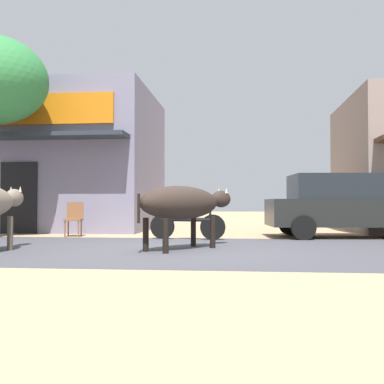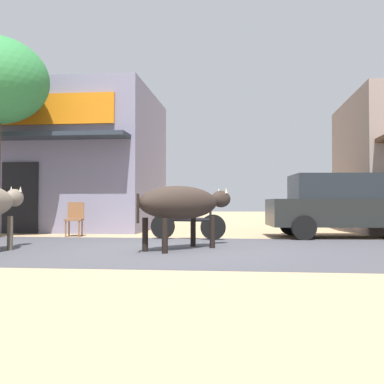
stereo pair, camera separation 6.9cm
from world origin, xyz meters
name	(u,v)px [view 1 (the left image)]	position (x,y,z in m)	size (l,w,h in m)	color
ground	(174,249)	(0.00, 0.00, 0.00)	(80.00, 80.00, 0.00)	tan
asphalt_road	(174,249)	(0.00, 0.00, 0.00)	(72.00, 5.71, 0.00)	#494950
storefront_left_cafe	(67,162)	(-4.74, 6.84, 2.34)	(6.03, 6.33, 4.67)	slate
parked_hatchback_car	(343,205)	(3.96, 3.55, 0.84)	(4.19, 2.19, 1.64)	black
parked_motorcycle	(188,220)	(0.01, 2.49, 0.47)	(1.90, 0.42, 1.06)	black
cow_far_dark	(183,203)	(0.18, -0.04, 0.89)	(1.91, 2.43, 1.23)	#2E241E
cafe_chair_near_tree	(74,217)	(-3.16, 3.18, 0.51)	(0.49, 0.49, 0.92)	brown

